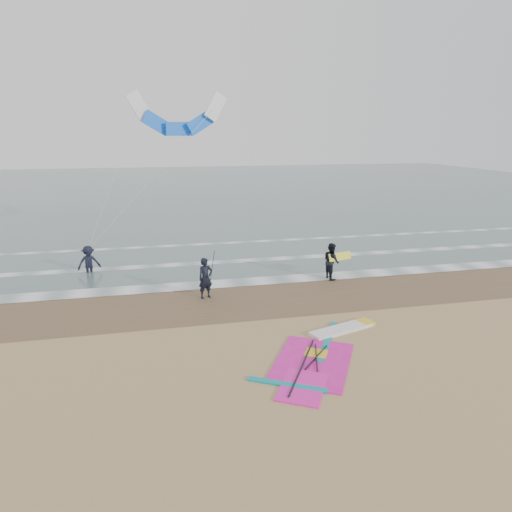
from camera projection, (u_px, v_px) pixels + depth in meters
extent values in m
plane|color=tan|center=(319.00, 359.00, 14.74)|extent=(120.00, 120.00, 0.00)
cube|color=#47605E|center=(192.00, 188.00, 59.95)|extent=(120.00, 80.00, 0.02)
cube|color=brown|center=(272.00, 296.00, 20.39)|extent=(120.00, 5.00, 0.01)
cube|color=white|center=(261.00, 281.00, 22.45)|extent=(120.00, 1.20, 0.02)
cube|color=white|center=(246.00, 260.00, 26.03)|extent=(120.00, 0.70, 0.02)
cube|color=white|center=(232.00, 243.00, 30.27)|extent=(120.00, 0.50, 0.01)
cube|color=white|center=(341.00, 329.00, 16.85)|extent=(2.65, 1.40, 0.12)
cube|color=yellow|center=(365.00, 323.00, 17.43)|extent=(0.63, 0.73, 0.13)
cube|color=#F61FAA|center=(312.00, 362.00, 14.53)|extent=(3.61, 3.99, 0.04)
cube|color=#F61FAA|center=(303.00, 387.00, 13.10)|extent=(2.00, 2.23, 0.05)
cube|color=#0C8C99|center=(327.00, 341.00, 16.00)|extent=(1.85, 2.97, 0.05)
cube|color=#0C8C99|center=(287.00, 385.00, 13.21)|extent=(2.17, 1.38, 0.05)
cube|color=yellow|center=(316.00, 353.00, 15.07)|extent=(0.93, 0.90, 0.05)
cylinder|color=black|center=(302.00, 366.00, 14.24)|extent=(1.91, 3.25, 0.06)
cylinder|color=black|center=(316.00, 357.00, 14.75)|extent=(1.27, 1.41, 0.04)
cylinder|color=black|center=(316.00, 357.00, 14.75)|extent=(0.61, 1.78, 0.04)
imported|color=black|center=(206.00, 278.00, 19.99)|extent=(0.78, 0.64, 1.83)
imported|color=black|center=(331.00, 261.00, 22.66)|extent=(0.81, 0.98, 1.83)
imported|color=black|center=(88.00, 256.00, 23.57)|extent=(1.31, 0.99, 1.81)
cylinder|color=black|center=(212.00, 268.00, 19.94)|extent=(0.17, 0.86, 1.82)
cube|color=yellow|center=(340.00, 256.00, 22.58)|extent=(1.30, 0.51, 0.39)
cube|color=white|center=(139.00, 106.00, 26.18)|extent=(1.46, 0.51, 1.78)
cube|color=blue|center=(156.00, 123.00, 26.62)|extent=(1.73, 0.59, 1.49)
cube|color=blue|center=(179.00, 129.00, 26.98)|extent=(1.55, 0.54, 0.80)
cube|color=blue|center=(200.00, 123.00, 27.16)|extent=(1.73, 0.59, 1.49)
cube|color=white|center=(216.00, 107.00, 27.11)|extent=(1.46, 0.51, 1.78)
cylinder|color=beige|center=(115.00, 174.00, 24.83)|extent=(2.96, 4.26, 7.37)
cylinder|color=beige|center=(156.00, 173.00, 25.30)|extent=(7.39, 4.26, 7.38)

